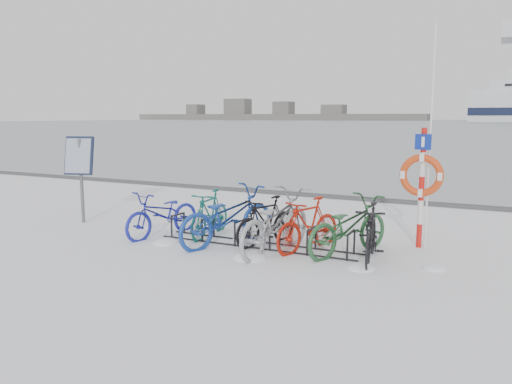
{
  "coord_description": "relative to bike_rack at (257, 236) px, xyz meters",
  "views": [
    {
      "loc": [
        4.01,
        -8.22,
        2.43
      ],
      "look_at": [
        -0.32,
        0.6,
        0.92
      ],
      "focal_mm": 35.0,
      "sensor_mm": 36.0,
      "label": 1
    }
  ],
  "objects": [
    {
      "name": "shoreline",
      "position": [
        -122.02,
        260.0,
        2.61
      ],
      "size": [
        180.0,
        12.0,
        9.5
      ],
      "color": "#525252",
      "rests_on": "ground"
    },
    {
      "name": "bike_2",
      "position": [
        -0.56,
        -0.14,
        0.4
      ],
      "size": [
        1.57,
        2.32,
        1.15
      ],
      "primitive_type": "imported",
      "rotation": [
        0.0,
        0.0,
        2.73
      ],
      "color": "navy",
      "rests_on": "ground"
    },
    {
      "name": "lifebuoy_station",
      "position": [
        2.76,
        1.17,
        1.17
      ],
      "size": [
        0.78,
        0.22,
        4.03
      ],
      "color": "red",
      "rests_on": "ground"
    },
    {
      "name": "bike_0",
      "position": [
        -2.09,
        -0.1,
        0.31
      ],
      "size": [
        1.04,
        1.95,
        0.97
      ],
      "primitive_type": "imported",
      "rotation": [
        0.0,
        0.0,
        -0.22
      ],
      "color": "#1B219C",
      "rests_on": "ground"
    },
    {
      "name": "bike_6",
      "position": [
        1.68,
        0.24,
        0.35
      ],
      "size": [
        1.48,
        2.14,
        1.06
      ],
      "primitive_type": "imported",
      "rotation": [
        0.0,
        0.0,
        2.72
      ],
      "color": "#24542D",
      "rests_on": "ground"
    },
    {
      "name": "bike_3",
      "position": [
        0.1,
        0.2,
        0.3
      ],
      "size": [
        0.95,
        1.64,
        0.95
      ],
      "primitive_type": "imported",
      "rotation": [
        0.0,
        0.0,
        -0.34
      ],
      "color": "black",
      "rests_on": "ground"
    },
    {
      "name": "ice_sheet",
      "position": [
        0.0,
        155.0,
        -0.17
      ],
      "size": [
        400.0,
        298.0,
        0.02
      ],
      "primitive_type": "cube",
      "color": "#9AA5AE",
      "rests_on": "ground"
    },
    {
      "name": "bike_4",
      "position": [
        0.46,
        -0.21,
        0.4
      ],
      "size": [
        1.06,
        2.29,
        1.16
      ],
      "primitive_type": "imported",
      "rotation": [
        0.0,
        0.0,
        3.01
      ],
      "color": "gray",
      "rests_on": "ground"
    },
    {
      "name": "bike_7",
      "position": [
        2.15,
        -0.02,
        0.32
      ],
      "size": [
        0.71,
        1.72,
        1.0
      ],
      "primitive_type": "imported",
      "rotation": [
        0.0,
        0.0,
        0.15
      ],
      "color": "black",
      "rests_on": "ground"
    },
    {
      "name": "bike_1",
      "position": [
        -1.22,
        0.31,
        0.31
      ],
      "size": [
        0.59,
        1.65,
        0.97
      ],
      "primitive_type": "imported",
      "rotation": [
        0.0,
        0.0,
        0.08
      ],
      "color": "#115C53",
      "rests_on": "ground"
    },
    {
      "name": "ground",
      "position": [
        0.0,
        0.0,
        -0.18
      ],
      "size": [
        900.0,
        900.0,
        0.0
      ],
      "primitive_type": "plane",
      "color": "white",
      "rests_on": "ground"
    },
    {
      "name": "bike_5",
      "position": [
        0.96,
        0.14,
        0.32
      ],
      "size": [
        1.02,
        1.72,
        1.0
      ],
      "primitive_type": "imported",
      "rotation": [
        0.0,
        0.0,
        -0.36
      ],
      "color": "#AB1B0C",
      "rests_on": "ground"
    },
    {
      "name": "quay_edge",
      "position": [
        0.0,
        5.9,
        -0.13
      ],
      "size": [
        400.0,
        0.25,
        0.1
      ],
      "primitive_type": "cube",
      "color": "#3F3F42",
      "rests_on": "ground"
    },
    {
      "name": "info_board",
      "position": [
        -4.51,
        0.09,
        1.24
      ],
      "size": [
        0.7,
        0.42,
        1.97
      ],
      "rotation": [
        0.0,
        0.0,
        0.29
      ],
      "color": "#595B5E",
      "rests_on": "ground"
    },
    {
      "name": "snow_drifts",
      "position": [
        0.23,
        -0.29,
        -0.18
      ],
      "size": [
        6.38,
        1.96,
        0.2
      ],
      "color": "white",
      "rests_on": "ground"
    },
    {
      "name": "bike_rack",
      "position": [
        0.0,
        0.0,
        0.0
      ],
      "size": [
        4.0,
        0.48,
        0.46
      ],
      "color": "black",
      "rests_on": "ground"
    }
  ]
}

